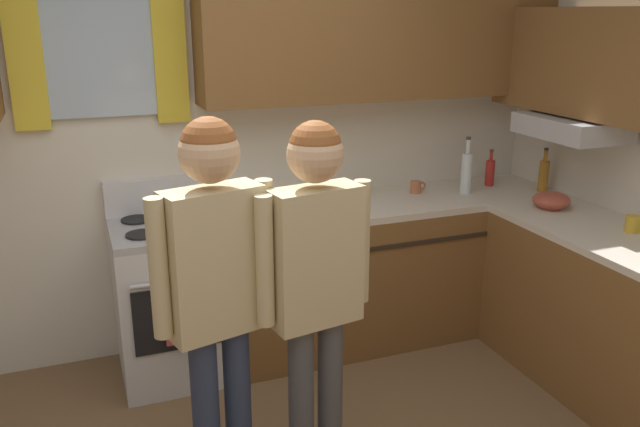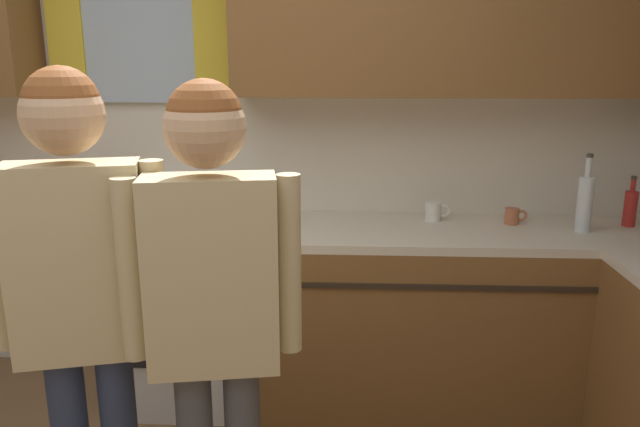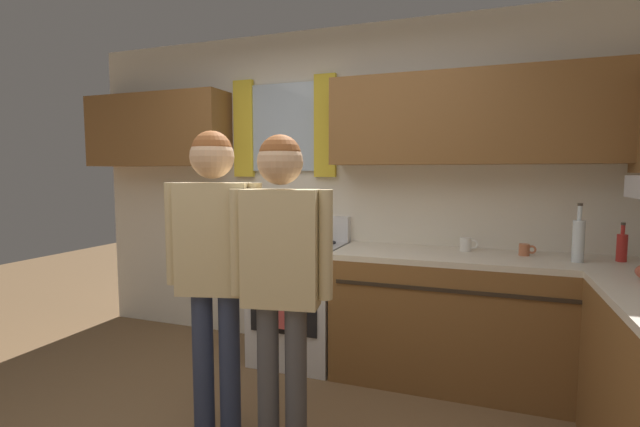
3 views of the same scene
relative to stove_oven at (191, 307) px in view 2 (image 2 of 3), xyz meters
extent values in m
cube|color=silver|center=(0.19, 0.36, 0.83)|extent=(4.60, 0.10, 2.60)
cube|color=silver|center=(-0.26, 0.29, 1.36)|extent=(0.56, 0.03, 0.72)
cube|color=yellow|center=(-0.63, 0.28, 1.36)|extent=(0.18, 0.04, 0.82)
cube|color=yellow|center=(0.11, 0.28, 1.36)|extent=(0.18, 0.04, 0.82)
cube|color=brown|center=(1.36, 0.15, 1.36)|extent=(2.25, 0.32, 0.63)
cube|color=brown|center=(1.41, 0.00, -0.04)|extent=(2.15, 0.62, 0.86)
cube|color=beige|center=(1.41, 0.00, 0.41)|extent=(2.15, 0.62, 0.04)
cube|color=#2D2319|center=(1.41, -0.32, 0.25)|extent=(2.03, 0.01, 0.02)
cube|color=silver|center=(0.00, 0.00, -0.04)|extent=(0.64, 0.62, 0.86)
cube|color=black|center=(0.00, -0.32, 0.01)|extent=(0.52, 0.01, 0.36)
cylinder|color=#ADADB2|center=(0.00, -0.34, 0.23)|extent=(0.52, 0.02, 0.02)
cube|color=#ADADB2|center=(0.00, 0.00, 0.41)|extent=(0.64, 0.62, 0.04)
cube|color=silver|center=(0.00, 0.27, 0.53)|extent=(0.64, 0.08, 0.20)
cylinder|color=black|center=(-0.16, -0.14, 0.44)|extent=(0.17, 0.17, 0.01)
cylinder|color=black|center=(0.16, -0.14, 0.44)|extent=(0.17, 0.17, 0.01)
cylinder|color=black|center=(-0.16, 0.13, 0.44)|extent=(0.17, 0.17, 0.01)
cylinder|color=black|center=(0.16, 0.13, 0.44)|extent=(0.17, 0.17, 0.01)
cube|color=#CC4C4C|center=(0.00, -0.35, 0.05)|extent=(0.20, 0.02, 0.34)
cylinder|color=silver|center=(1.88, -0.03, 0.56)|extent=(0.07, 0.07, 0.26)
cylinder|color=silver|center=(1.88, -0.03, 0.74)|extent=(0.03, 0.03, 0.09)
cylinder|color=#3F382D|center=(1.88, -0.03, 0.79)|extent=(0.03, 0.03, 0.02)
cylinder|color=red|center=(2.14, 0.08, 0.52)|extent=(0.06, 0.06, 0.17)
cylinder|color=red|center=(2.14, 0.08, 0.63)|extent=(0.02, 0.02, 0.06)
cylinder|color=#3F382D|center=(2.14, 0.08, 0.67)|extent=(0.03, 0.03, 0.02)
cylinder|color=#B76642|center=(1.59, 0.09, 0.47)|extent=(0.07, 0.07, 0.08)
torus|color=#B76642|center=(1.64, 0.09, 0.48)|extent=(0.06, 0.01, 0.06)
cylinder|color=white|center=(1.21, 0.14, 0.48)|extent=(0.08, 0.08, 0.09)
torus|color=white|center=(1.26, 0.14, 0.48)|extent=(0.07, 0.01, 0.07)
cube|color=#D1BC8C|center=(0.01, -1.19, 0.65)|extent=(0.40, 0.25, 0.58)
cylinder|color=#D1BC8C|center=(0.23, -1.13, 0.67)|extent=(0.07, 0.07, 0.54)
sphere|color=#DBAD84|center=(0.01, -1.19, 1.07)|extent=(0.23, 0.23, 0.23)
sphere|color=brown|center=(0.01, -1.19, 1.10)|extent=(0.21, 0.21, 0.21)
cube|color=#D1BC8C|center=(0.41, -1.22, 0.62)|extent=(0.39, 0.22, 0.57)
cylinder|color=#D1BC8C|center=(0.62, -1.18, 0.65)|extent=(0.07, 0.07, 0.52)
cylinder|color=#D1BC8C|center=(0.19, -1.26, 0.65)|extent=(0.07, 0.07, 0.52)
sphere|color=#DBAD84|center=(0.41, -1.22, 1.04)|extent=(0.22, 0.22, 0.22)
sphere|color=brown|center=(0.41, -1.22, 1.07)|extent=(0.20, 0.20, 0.20)
camera|label=1|loc=(-0.45, -3.50, 1.56)|focal=36.81mm
camera|label=2|loc=(0.79, -2.83, 1.22)|focal=34.18mm
camera|label=3|loc=(1.33, -3.18, 0.99)|focal=25.33mm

